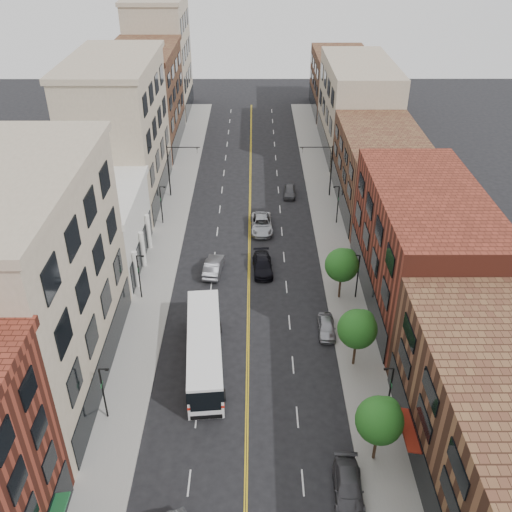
{
  "coord_description": "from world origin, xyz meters",
  "views": [
    {
      "loc": [
        0.64,
        -23.58,
        34.67
      ],
      "look_at": [
        0.76,
        24.18,
        5.0
      ],
      "focal_mm": 40.0,
      "sensor_mm": 36.0,
      "label": 1
    }
  ],
  "objects_px": {
    "city_bus": "(204,347)",
    "car_parked_mid": "(348,487)",
    "car_lane_b": "(262,224)",
    "car_lane_c": "(290,191)",
    "car_lane_a": "(263,265)",
    "car_lane_behind": "(213,266)",
    "car_parked_far": "(327,327)"
  },
  "relations": [
    {
      "from": "car_lane_c",
      "to": "car_parked_mid",
      "type": "bearing_deg",
      "value": -84.63
    },
    {
      "from": "car_parked_far",
      "to": "car_lane_behind",
      "type": "height_order",
      "value": "car_lane_behind"
    },
    {
      "from": "car_parked_mid",
      "to": "car_lane_b",
      "type": "bearing_deg",
      "value": 100.98
    },
    {
      "from": "city_bus",
      "to": "car_parked_mid",
      "type": "bearing_deg",
      "value": -55.42
    },
    {
      "from": "city_bus",
      "to": "car_parked_far",
      "type": "distance_m",
      "value": 12.01
    },
    {
      "from": "car_parked_far",
      "to": "car_lane_a",
      "type": "xyz_separation_m",
      "value": [
        -5.9,
        10.71,
        0.07
      ]
    },
    {
      "from": "car_lane_c",
      "to": "car_lane_b",
      "type": "bearing_deg",
      "value": -108.89
    },
    {
      "from": "car_parked_far",
      "to": "car_lane_b",
      "type": "bearing_deg",
      "value": 107.9
    },
    {
      "from": "car_lane_c",
      "to": "car_parked_far",
      "type": "bearing_deg",
      "value": -82.81
    },
    {
      "from": "city_bus",
      "to": "car_parked_mid",
      "type": "relative_size",
      "value": 2.73
    },
    {
      "from": "car_lane_c",
      "to": "car_lane_behind",
      "type": "bearing_deg",
      "value": -112.4
    },
    {
      "from": "car_lane_a",
      "to": "car_lane_b",
      "type": "distance_m",
      "value": 9.28
    },
    {
      "from": "car_lane_a",
      "to": "car_lane_c",
      "type": "xyz_separation_m",
      "value": [
        4.0,
        18.98,
        -0.07
      ]
    },
    {
      "from": "car_lane_a",
      "to": "car_parked_mid",
      "type": "bearing_deg",
      "value": -82.09
    },
    {
      "from": "car_parked_mid",
      "to": "car_lane_b",
      "type": "height_order",
      "value": "car_lane_b"
    },
    {
      "from": "car_lane_b",
      "to": "car_lane_c",
      "type": "distance_m",
      "value": 10.49
    },
    {
      "from": "car_lane_b",
      "to": "car_lane_c",
      "type": "relative_size",
      "value": 1.46
    },
    {
      "from": "car_lane_behind",
      "to": "car_parked_mid",
      "type": "bearing_deg",
      "value": 117.6
    },
    {
      "from": "city_bus",
      "to": "car_lane_c",
      "type": "relative_size",
      "value": 3.34
    },
    {
      "from": "car_parked_mid",
      "to": "car_lane_behind",
      "type": "distance_m",
      "value": 29.77
    },
    {
      "from": "car_lane_a",
      "to": "city_bus",
      "type": "bearing_deg",
      "value": -112.36
    },
    {
      "from": "city_bus",
      "to": "car_parked_far",
      "type": "xyz_separation_m",
      "value": [
        11.13,
        4.35,
        -1.28
      ]
    },
    {
      "from": "car_parked_mid",
      "to": "car_parked_far",
      "type": "height_order",
      "value": "car_parked_mid"
    },
    {
      "from": "car_lane_a",
      "to": "car_lane_c",
      "type": "relative_size",
      "value": 1.29
    },
    {
      "from": "city_bus",
      "to": "car_lane_b",
      "type": "height_order",
      "value": "city_bus"
    },
    {
      "from": "car_parked_mid",
      "to": "car_parked_far",
      "type": "xyz_separation_m",
      "value": [
        0.39,
        17.33,
        -0.03
      ]
    },
    {
      "from": "car_parked_far",
      "to": "car_lane_behind",
      "type": "relative_size",
      "value": 0.81
    },
    {
      "from": "car_lane_a",
      "to": "car_parked_far",
      "type": "bearing_deg",
      "value": -64.36
    },
    {
      "from": "city_bus",
      "to": "car_lane_a",
      "type": "xyz_separation_m",
      "value": [
        5.23,
        15.06,
        -1.21
      ]
    },
    {
      "from": "car_lane_b",
      "to": "car_lane_c",
      "type": "bearing_deg",
      "value": 66.15
    },
    {
      "from": "car_parked_mid",
      "to": "car_lane_b",
      "type": "relative_size",
      "value": 0.84
    },
    {
      "from": "car_lane_b",
      "to": "car_lane_a",
      "type": "bearing_deg",
      "value": -91.43
    }
  ]
}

